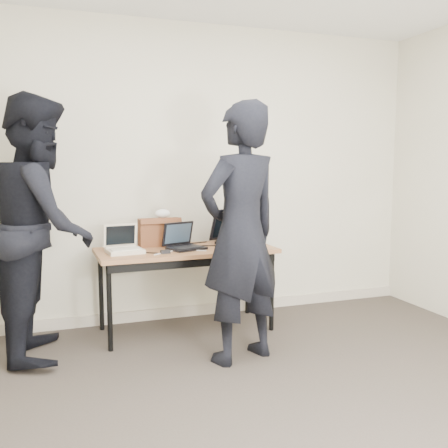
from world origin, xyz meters
name	(u,v)px	position (x,y,z in m)	size (l,w,h in m)	color
room	(311,183)	(0.00, 0.00, 1.35)	(4.60, 4.60, 2.80)	#3C342D
desk	(186,255)	(-0.16, 1.85, 0.66)	(1.52, 0.69, 0.72)	brown
laptop_beige	(124,247)	(-0.69, 1.84, 0.77)	(0.31, 0.30, 0.23)	beige
laptop_center	(183,243)	(-0.18, 1.86, 0.77)	(0.36, 0.36, 0.22)	black
laptop_right	(235,236)	(0.34, 1.99, 0.78)	(0.46, 0.45, 0.27)	black
leather_satchel	(160,231)	(-0.34, 2.08, 0.85)	(0.36, 0.18, 0.25)	#5C2F18
tissue	(163,214)	(-0.31, 2.08, 1.00)	(0.13, 0.10, 0.08)	white
equipment_box	(246,234)	(0.47, 2.04, 0.79)	(0.25, 0.21, 0.15)	black
power_brick	(165,252)	(-0.38, 1.68, 0.73)	(0.07, 0.05, 0.03)	black
cables	(191,248)	(-0.11, 1.86, 0.72)	(1.14, 0.50, 0.01)	black
person_typist	(241,233)	(0.05, 1.10, 0.94)	(0.69, 0.45, 1.88)	black
person_observer	(42,226)	(-1.30, 1.73, 0.97)	(0.95, 0.74, 1.95)	black
baseboard	(192,310)	(0.00, 2.23, 0.05)	(4.50, 0.03, 0.10)	#B8AC98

